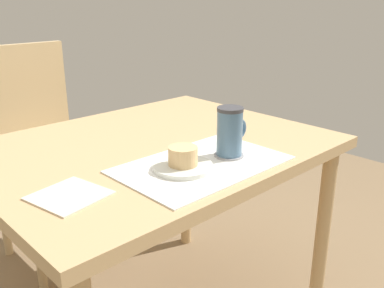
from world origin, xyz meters
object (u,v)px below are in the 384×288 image
(dining_table, at_px, (153,167))
(coffee_mug, at_px, (230,131))
(wooden_chair, at_px, (42,146))
(pastry_plate, at_px, (183,167))
(pastry, at_px, (183,156))

(dining_table, height_order, coffee_mug, coffee_mug)
(wooden_chair, distance_m, coffee_mug, 1.04)
(pastry_plate, bearing_deg, wooden_chair, 87.08)
(dining_table, relative_size, coffee_mug, 7.66)
(pastry, distance_m, coffee_mug, 0.17)
(pastry_plate, bearing_deg, coffee_mug, -6.86)
(dining_table, xyz_separation_m, pastry, (-0.08, -0.23, 0.12))
(coffee_mug, bearing_deg, pastry_plate, 173.14)
(pastry_plate, distance_m, coffee_mug, 0.17)
(pastry, bearing_deg, wooden_chair, 87.08)
(pastry, bearing_deg, pastry_plate, -90.00)
(dining_table, bearing_deg, coffee_mug, -71.95)
(dining_table, height_order, pastry, pastry)
(pastry_plate, height_order, pastry, pastry)
(wooden_chair, xyz_separation_m, coffee_mug, (0.11, -1.00, 0.28))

